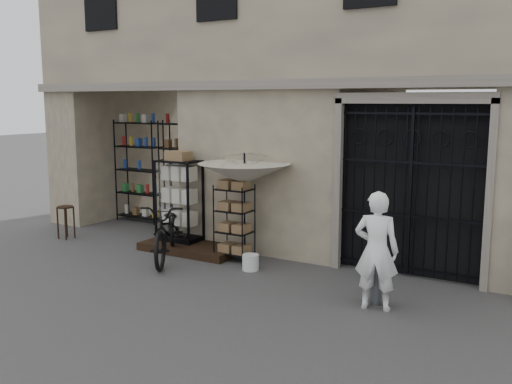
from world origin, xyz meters
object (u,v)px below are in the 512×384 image
Objects in this scene: shopkeeper at (374,308)px; steel_bollard at (377,274)px; display_cabinet at (179,205)px; wire_rack at (234,223)px; bicycle at (169,260)px; white_bucket at (251,262)px; wooden_stool at (66,221)px; market_umbrella at (244,168)px.

steel_bollard is at bearing -84.78° from shopkeeper.
display_cabinet reaches higher than steel_bollard.
shopkeeper is (0.04, -0.17, -0.46)m from steel_bollard.
wire_rack is 1.56× the size of steel_bollard.
steel_bollard is at bearing -32.83° from bicycle.
white_bucket is 2.61m from shopkeeper.
white_bucket is 4.66m from wooden_stool.
wire_rack is at bearing 2.60° from bicycle.
shopkeeper is (2.51, -0.71, -0.14)m from white_bucket.
display_cabinet is 1.94× the size of steel_bollard.
bicycle is at bearing -150.63° from market_umbrella.
wooden_stool is (-3.00, 0.20, 0.37)m from bicycle.
shopkeeper is (7.16, -0.68, -0.37)m from wooden_stool.
market_umbrella is 4.48m from wooden_stool.
market_umbrella is 3.31m from steel_bollard.
bicycle is 4.16m from steel_bollard.
white_bucket is 0.41× the size of wooden_stool.
bicycle is at bearing -3.89° from wooden_stool.
white_bucket is 2.54m from steel_bollard.
white_bucket is at bearing 167.80° from steel_bollard.
display_cabinet is 4.82m from shopkeeper.
wire_rack is at bearing -28.52° from shopkeeper.
wooden_stool is 7.14m from steel_bollard.
white_bucket is 0.32× the size of steel_bollard.
wire_rack is 0.59× the size of market_umbrella.
wire_rack is 1.06m from market_umbrella.
display_cabinet is at bearing -24.85° from shopkeeper.
wooden_stool is (-4.05, -0.43, -0.32)m from wire_rack.
wooden_stool is at bearing -165.73° from wire_rack.
wire_rack reaches higher than steel_bollard.
wooden_stool is 0.78× the size of steel_bollard.
wire_rack is 4.09m from wooden_stool.
display_cabinet is at bearing -179.53° from wire_rack.
market_umbrella is at bearing 160.80° from steel_bollard.
white_bucket is at bearing -24.51° from shopkeeper.
market_umbrella is at bearing 131.26° from white_bucket.
shopkeeper is at bearing -5.43° from wooden_stool.
bicycle is (-1.24, -0.70, -1.74)m from market_umbrella.
wire_rack is at bearing 145.71° from white_bucket.
display_cabinet is 1.24× the size of wire_rack.
shopkeeper is at bearing -75.98° from steel_bollard.
bicycle is at bearing -15.34° from shopkeeper.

